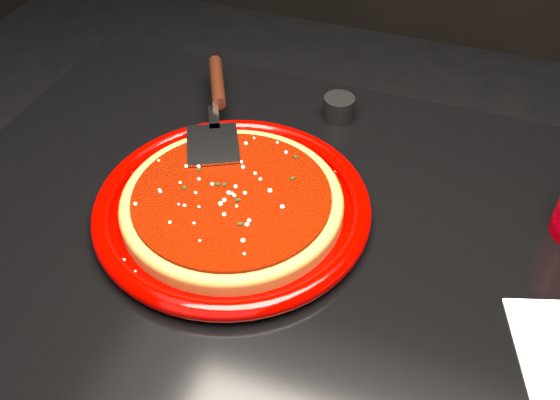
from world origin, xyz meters
The scene contains 9 objects.
table centered at (0.00, 0.00, 0.38)m, with size 1.20×0.80×0.75m, color black.
plate centered at (-0.16, 0.03, 0.76)m, with size 0.39×0.39×0.03m, color #770100.
pizza_crust centered at (-0.16, 0.03, 0.77)m, with size 0.31×0.31×0.02m, color brown.
pizza_crust_rim centered at (-0.16, 0.03, 0.78)m, with size 0.31×0.31×0.02m, color brown.
pizza_sauce centered at (-0.16, 0.03, 0.78)m, with size 0.28×0.28×0.01m, color #6C0E00.
parmesan_dusting centered at (-0.16, 0.03, 0.79)m, with size 0.27×0.27×0.01m, color beige, non-canonical shape.
basil_flecks centered at (-0.16, 0.03, 0.79)m, with size 0.24×0.24×0.00m, color black, non-canonical shape.
pizza_server centered at (-0.26, 0.19, 0.80)m, with size 0.09×0.32×0.02m, color silver, non-canonical shape.
ramekin centered at (-0.09, 0.30, 0.77)m, with size 0.05×0.05×0.04m, color black.
Camera 1 is at (0.11, -0.54, 1.37)m, focal length 40.00 mm.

